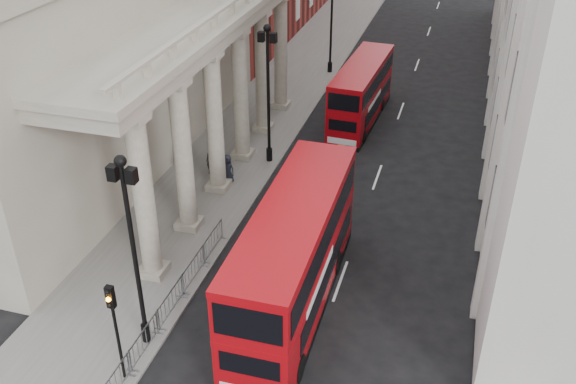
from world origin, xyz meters
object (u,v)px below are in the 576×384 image
(lamp_post_mid, at_px, (268,86))
(bus_near, at_px, (294,256))
(lamp_post_south, at_px, (132,242))
(traffic_light, at_px, (114,316))
(lamp_post_north, at_px, (332,13))
(bus_far, at_px, (361,92))
(pedestrian_a, at_px, (211,161))
(pedestrian_b, at_px, (183,160))
(pedestrian_c, at_px, (228,169))

(lamp_post_mid, xyz_separation_m, bus_near, (5.02, -12.16, -2.30))
(lamp_post_south, bearing_deg, lamp_post_mid, 90.00)
(lamp_post_mid, xyz_separation_m, traffic_light, (0.10, -18.02, -1.80))
(lamp_post_north, xyz_separation_m, traffic_light, (0.10, -34.02, -1.80))
(bus_near, xyz_separation_m, bus_far, (-0.91, 19.66, -0.48))
(lamp_post_north, relative_size, pedestrian_a, 5.15)
(bus_far, bearing_deg, traffic_light, -95.78)
(lamp_post_north, relative_size, pedestrian_b, 4.73)
(pedestrian_a, distance_m, pedestrian_b, 1.61)
(bus_far, bearing_deg, pedestrian_a, -121.33)
(lamp_post_mid, xyz_separation_m, pedestrian_b, (-4.26, -2.94, -3.91))
(lamp_post_north, bearing_deg, bus_far, -64.23)
(lamp_post_south, relative_size, bus_far, 0.87)
(pedestrian_a, xyz_separation_m, pedestrian_c, (1.30, -0.77, 0.06))
(lamp_post_south, bearing_deg, pedestrian_b, 108.07)
(lamp_post_south, xyz_separation_m, bus_far, (4.10, 23.50, -2.79))
(traffic_light, relative_size, pedestrian_b, 2.44)
(bus_near, relative_size, pedestrian_a, 7.17)
(lamp_post_south, height_order, lamp_post_north, same)
(pedestrian_b, bearing_deg, lamp_post_mid, -175.46)
(bus_near, distance_m, pedestrian_b, 13.18)
(lamp_post_mid, xyz_separation_m, pedestrian_a, (-2.73, -2.46, -3.98))
(lamp_post_south, xyz_separation_m, lamp_post_mid, (0.00, 16.00, 0.00))
(lamp_post_north, bearing_deg, pedestrian_c, -94.25)
(lamp_post_mid, xyz_separation_m, pedestrian_c, (-1.43, -3.23, -3.92))
(traffic_light, relative_size, bus_far, 0.45)
(lamp_post_south, distance_m, lamp_post_mid, 16.00)
(lamp_post_south, relative_size, pedestrian_c, 4.77)
(bus_far, height_order, pedestrian_b, bus_far)
(bus_far, distance_m, pedestrian_c, 12.12)
(pedestrian_a, xyz_separation_m, pedestrian_b, (-1.53, -0.49, 0.07))
(lamp_post_south, distance_m, pedestrian_b, 14.28)
(bus_near, bearing_deg, lamp_post_south, -143.12)
(bus_far, xyz_separation_m, pedestrian_b, (-8.37, -10.44, -1.12))
(bus_far, xyz_separation_m, pedestrian_c, (-5.53, -10.73, -1.13))
(traffic_light, xyz_separation_m, bus_near, (4.92, 5.86, -0.50))
(bus_near, height_order, pedestrian_c, bus_near)
(traffic_light, distance_m, pedestrian_a, 15.97)
(traffic_light, bearing_deg, lamp_post_south, 92.84)
(lamp_post_south, xyz_separation_m, traffic_light, (0.10, -2.02, -1.80))
(bus_near, relative_size, bus_far, 1.22)
(lamp_post_south, height_order, pedestrian_a, lamp_post_south)
(pedestrian_b, xyz_separation_m, pedestrian_c, (2.83, -0.29, -0.01))
(bus_near, height_order, pedestrian_b, bus_near)
(lamp_post_south, xyz_separation_m, lamp_post_north, (0.00, 32.00, 0.00))
(lamp_post_south, bearing_deg, traffic_light, -87.16)
(lamp_post_mid, height_order, pedestrian_b, lamp_post_mid)
(traffic_light, height_order, bus_near, bus_near)
(bus_near, bearing_deg, bus_far, 92.12)
(bus_near, xyz_separation_m, pedestrian_a, (-7.74, 9.71, -1.68))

